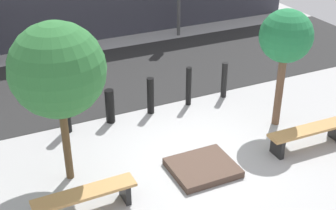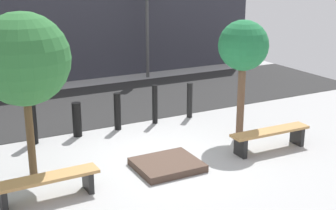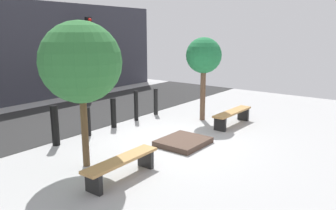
# 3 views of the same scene
# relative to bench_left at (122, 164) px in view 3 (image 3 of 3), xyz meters

# --- Properties ---
(ground_plane) EXTENTS (18.00, 18.00, 0.00)m
(ground_plane) POSITION_rel_bench_left_xyz_m (2.52, 0.58, -0.33)
(ground_plane) COLOR #A4A4A4
(road_strip) EXTENTS (18.00, 4.31, 0.01)m
(road_strip) POSITION_rel_bench_left_xyz_m (2.52, 5.31, -0.33)
(road_strip) COLOR #272727
(road_strip) RESTS_ON ground
(building_facade) EXTENTS (16.20, 0.50, 4.30)m
(building_facade) POSITION_rel_bench_left_xyz_m (2.52, 8.74, 1.82)
(building_facade) COLOR #33333D
(building_facade) RESTS_ON ground
(bench_left) EXTENTS (1.89, 0.43, 0.45)m
(bench_left) POSITION_rel_bench_left_xyz_m (0.00, 0.00, 0.00)
(bench_left) COLOR black
(bench_left) RESTS_ON ground
(bench_right) EXTENTS (1.97, 0.42, 0.48)m
(bench_right) POSITION_rel_bench_left_xyz_m (5.04, 0.00, 0.02)
(bench_right) COLOR black
(bench_right) RESTS_ON ground
(planter_bed) EXTENTS (1.30, 1.14, 0.15)m
(planter_bed) POSITION_rel_bench_left_xyz_m (2.52, 0.20, -0.26)
(planter_bed) COLOR #4C392F
(planter_bed) RESTS_ON ground
(tree_behind_left_bench) EXTENTS (1.76, 1.76, 3.24)m
(tree_behind_left_bench) POSITION_rel_bench_left_xyz_m (0.00, 1.14, 2.02)
(tree_behind_left_bench) COLOR brown
(tree_behind_left_bench) RESTS_ON ground
(tree_behind_right_bench) EXTENTS (1.20, 1.20, 2.82)m
(tree_behind_right_bench) POSITION_rel_bench_left_xyz_m (5.04, 1.14, 1.85)
(tree_behind_right_bench) COLOR brown
(tree_behind_right_bench) RESTS_ON ground
(bollard_far_left) EXTENTS (0.20, 0.20, 1.10)m
(bollard_far_left) POSITION_rel_bench_left_xyz_m (0.40, 2.90, 0.22)
(bollard_far_left) COLOR black
(bollard_far_left) RESTS_ON ground
(bollard_left) EXTENTS (0.22, 0.22, 0.85)m
(bollard_left) POSITION_rel_bench_left_xyz_m (1.46, 2.90, 0.10)
(bollard_left) COLOR black
(bollard_left) RESTS_ON ground
(bollard_center) EXTENTS (0.17, 0.17, 0.95)m
(bollard_center) POSITION_rel_bench_left_xyz_m (2.52, 2.90, 0.15)
(bollard_center) COLOR black
(bollard_center) RESTS_ON ground
(bollard_right) EXTENTS (0.14, 0.14, 1.04)m
(bollard_right) POSITION_rel_bench_left_xyz_m (3.58, 2.90, 0.19)
(bollard_right) COLOR black
(bollard_right) RESTS_ON ground
(bollard_far_right) EXTENTS (0.15, 0.15, 0.97)m
(bollard_far_right) POSITION_rel_bench_left_xyz_m (4.64, 2.90, 0.15)
(bollard_far_right) COLOR black
(bollard_far_right) RESTS_ON ground
(traffic_light_mid_west) EXTENTS (0.28, 0.27, 3.65)m
(traffic_light_mid_west) POSITION_rel_bench_left_xyz_m (5.69, 7.75, 2.19)
(traffic_light_mid_west) COLOR #474747
(traffic_light_mid_west) RESTS_ON ground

